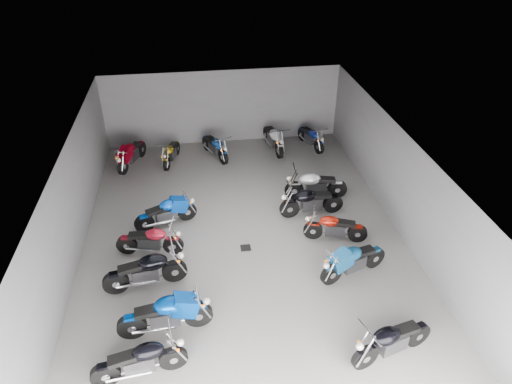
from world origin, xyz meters
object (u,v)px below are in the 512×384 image
at_px(motorcycle_back_b, 171,153).
at_px(motorcycle_right_d, 335,227).
at_px(drain_grate, 246,248).
at_px(motorcycle_back_e, 273,138).
at_px(motorcycle_right_f, 315,185).
at_px(motorcycle_back_c, 215,146).
at_px(motorcycle_right_a, 392,341).
at_px(motorcycle_back_a, 131,154).
at_px(motorcycle_back_f, 311,137).
at_px(motorcycle_left_b, 166,315).
at_px(motorcycle_left_a, 140,361).
at_px(motorcycle_left_e, 166,213).
at_px(motorcycle_left_d, 150,240).
at_px(motorcycle_left_c, 146,271).
at_px(motorcycle_right_e, 311,201).
at_px(motorcycle_right_c, 353,261).

bearing_deg(motorcycle_back_b, motorcycle_right_d, 147.74).
height_order(drain_grate, motorcycle_back_b, motorcycle_back_b).
relative_size(drain_grate, motorcycle_back_e, 0.14).
xyz_separation_m(motorcycle_right_f, motorcycle_back_c, (-3.31, 3.59, -0.04)).
height_order(motorcycle_right_a, motorcycle_back_b, motorcycle_right_a).
relative_size(motorcycle_back_a, motorcycle_back_f, 1.06).
bearing_deg(motorcycle_left_b, motorcycle_left_a, -29.13).
bearing_deg(motorcycle_left_e, motorcycle_back_b, 159.64).
xyz_separation_m(motorcycle_left_b, motorcycle_back_b, (0.02, 8.73, -0.11)).
height_order(motorcycle_left_a, motorcycle_right_f, motorcycle_right_f).
xyz_separation_m(motorcycle_left_a, motorcycle_left_d, (0.01, 4.29, -0.03)).
xyz_separation_m(motorcycle_left_c, motorcycle_back_f, (6.55, 7.59, -0.08)).
distance_m(motorcycle_left_b, motorcycle_right_f, 7.41).
relative_size(motorcycle_right_e, motorcycle_back_e, 0.98).
height_order(motorcycle_right_f, motorcycle_back_e, motorcycle_back_e).
bearing_deg(motorcycle_back_f, drain_grate, 43.22).
xyz_separation_m(motorcycle_right_e, motorcycle_back_c, (-2.90, 4.57, -0.03)).
bearing_deg(motorcycle_left_e, motorcycle_left_d, -37.51).
bearing_deg(motorcycle_right_d, motorcycle_left_e, 88.32).
bearing_deg(motorcycle_right_e, motorcycle_right_f, -25.56).
bearing_deg(motorcycle_right_a, motorcycle_left_b, 57.22).
bearing_deg(motorcycle_back_e, motorcycle_right_e, 85.75).
height_order(motorcycle_left_a, motorcycle_back_e, motorcycle_back_e).
bearing_deg(motorcycle_left_d, drain_grate, 95.73).
bearing_deg(motorcycle_back_a, motorcycle_back_e, -151.75).
distance_m(motorcycle_back_a, motorcycle_back_e, 5.90).
height_order(drain_grate, motorcycle_back_e, motorcycle_back_e).
bearing_deg(drain_grate, motorcycle_right_d, 0.25).
distance_m(drain_grate, motorcycle_back_a, 7.02).
distance_m(motorcycle_right_c, motorcycle_right_f, 4.07).
height_order(motorcycle_left_a, motorcycle_left_b, motorcycle_left_b).
height_order(motorcycle_left_b, motorcycle_back_b, motorcycle_left_b).
bearing_deg(motorcycle_back_a, motorcycle_right_a, 146.59).
bearing_deg(motorcycle_left_b, motorcycle_left_e, 176.20).
xyz_separation_m(motorcycle_left_b, motorcycle_right_c, (5.17, 1.27, -0.04)).
bearing_deg(motorcycle_left_e, motorcycle_right_c, 39.91).
relative_size(motorcycle_back_c, motorcycle_back_f, 1.01).
bearing_deg(drain_grate, motorcycle_left_d, 176.34).
distance_m(motorcycle_right_f, motorcycle_back_a, 7.50).
xyz_separation_m(motorcycle_right_c, motorcycle_back_e, (-0.85, 7.96, 0.02)).
height_order(motorcycle_left_a, motorcycle_left_c, motorcycle_left_c).
relative_size(motorcycle_left_a, motorcycle_back_a, 1.05).
bearing_deg(motorcycle_left_a, motorcycle_back_c, 158.51).
relative_size(motorcycle_left_d, motorcycle_right_f, 0.91).
height_order(motorcycle_left_a, motorcycle_left_d, motorcycle_left_a).
bearing_deg(drain_grate, motorcycle_right_a, -57.09).
bearing_deg(motorcycle_left_a, motorcycle_right_a, 78.68).
relative_size(motorcycle_left_a, motorcycle_back_e, 0.95).
height_order(motorcycle_right_d, motorcycle_back_c, motorcycle_back_c).
distance_m(motorcycle_left_d, motorcycle_right_d, 5.67).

